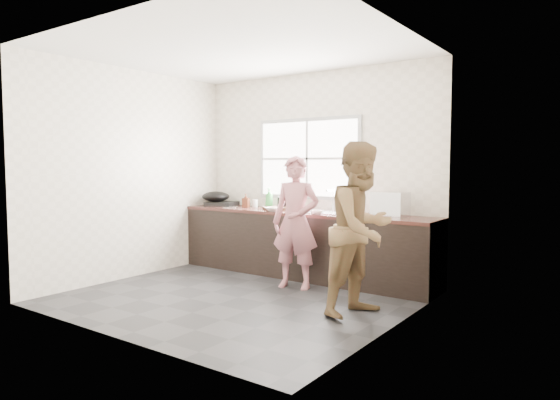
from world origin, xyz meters
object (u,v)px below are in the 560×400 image
Objects in this scene: woman at (296,227)px; plate_food at (271,207)px; black_pot at (286,203)px; burner at (222,204)px; bowl_crabs at (346,213)px; bottle_brown_tall at (246,201)px; wok at (216,197)px; glass_jar at (255,203)px; person_side at (362,229)px; dish_rack at (390,204)px; pot_lid_right at (230,207)px; bowl_mince at (274,209)px; bowl_held at (317,212)px; cutting_board at (278,208)px; bottle_brown_short at (289,202)px; pot_lid_left at (223,206)px; bottle_green at (269,198)px.

plate_food is (-0.89, 0.70, 0.13)m from woman.
burner is at bearing -174.60° from black_pot.
black_pot is (-1.11, 0.34, 0.05)m from bowl_crabs.
bottle_brown_tall is 0.55m from wok.
burner is 0.99× the size of wok.
glass_jar is (-1.64, 0.33, 0.02)m from bowl_crabs.
person_side reaches higher than wok.
dish_rack is 2.37m from pot_lid_right.
burner is at bearing -176.58° from dish_rack.
bowl_mince is 0.66m from bowl_held.
person_side is 7.43× the size of black_pot.
black_pot is at bearing 7.82° from wok.
plate_food is (-0.24, -0.01, -0.07)m from black_pot.
woman is 1.50m from pot_lid_right.
woman is 7.49× the size of bowl_crabs.
cutting_board is at bearing -1.68° from bottle_brown_tall.
woman is at bearing -17.50° from pot_lid_right.
pot_lid_right is at bearing -27.96° from burner.
glass_jar is (-2.29, 1.22, 0.07)m from person_side.
person_side is 7.77× the size of bowl_mince.
cutting_board is 0.22m from bottle_brown_short.
bottle_brown_tall reaches higher than pot_lid_right.
wok is at bearing 173.58° from bowl_held.
pot_lid_left is at bearing -166.85° from glass_jar.
glass_jar is (-0.50, 0.12, 0.03)m from cutting_board.
bottle_brown_short is 1.59× the size of glass_jar.
bottle_brown_tall is at bearing 1.85° from pot_lid_left.
person_side is 4.37× the size of dish_rack.
person_side is 3.06m from burner.
cutting_board is at bearing -175.77° from dish_rack.
cutting_board is 0.76m from pot_lid_right.
person_side is at bearing -31.48° from cutting_board.
pot_lid_right is at bearing -164.63° from bottle_green.
bottle_brown_short is at bearing 8.31° from glass_jar.
bowl_held is 1.84m from burner.
person_side is 4.18× the size of wok.
glass_jar is at bearing 9.50° from burner.
woman is 6.10× the size of plate_food.
woman is 7.13× the size of bowl_held.
woman is at bearing -143.91° from dish_rack.
dish_rack is (1.61, 0.01, 0.12)m from cutting_board.
bottle_green is 0.89m from burner.
dish_rack is at bearing -3.45° from plate_food.
pot_lid_right is (0.38, -0.11, -0.13)m from wok.
bottle_brown_tall is at bearing 178.32° from cutting_board.
cutting_board is 1.74× the size of pot_lid_left.
bottle_green reaches higher than bowl_crabs.
bowl_crabs is 0.49× the size of burner.
glass_jar reaches higher than bowl_held.
bottle_brown_tall is at bearing 4.50° from wok.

